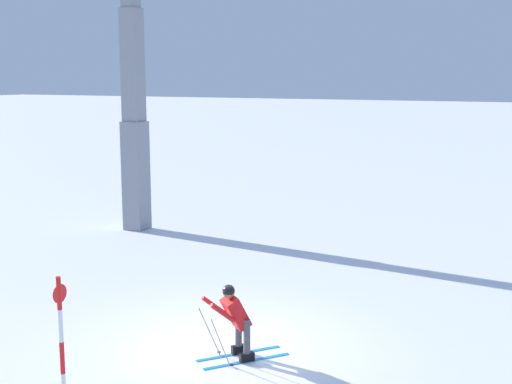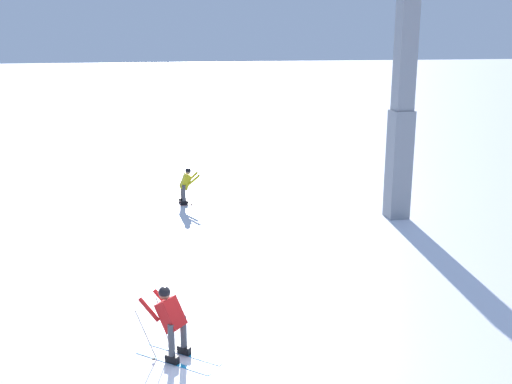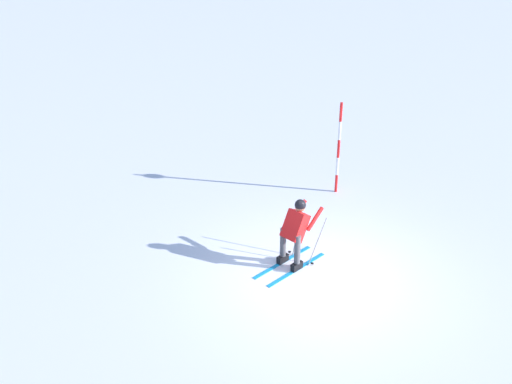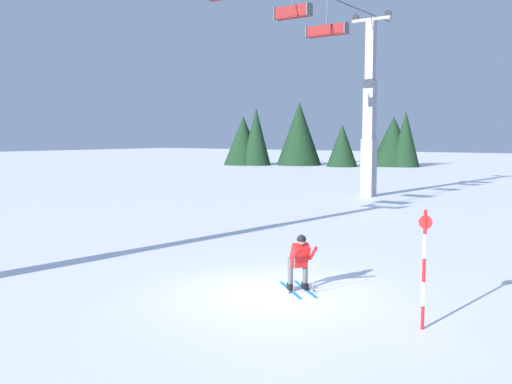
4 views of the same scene
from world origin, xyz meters
name	(u,v)px [view 3 (image 3 of 4)]	position (x,y,z in m)	size (l,w,h in m)	color
ground_plane	(321,276)	(0.00, 0.00, 0.00)	(260.00, 260.00, 0.00)	white
skier_carving_main	(295,229)	(0.56, -0.44, 0.85)	(1.51, 1.64, 1.60)	#198CCC
trail_marker_pole	(339,145)	(-0.47, -3.99, 1.32)	(0.07, 0.28, 2.46)	red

